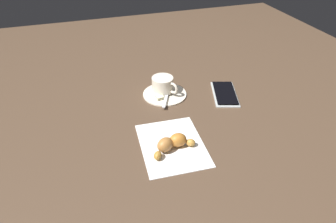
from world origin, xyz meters
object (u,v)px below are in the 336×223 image
at_px(napkin, 172,145).
at_px(cell_phone, 225,94).
at_px(teaspoon, 167,92).
at_px(sugar_packet, 157,94).
at_px(espresso_cup, 163,84).
at_px(saucer, 165,94).
at_px(croissant, 172,143).

bearing_deg(napkin, cell_phone, -53.12).
height_order(teaspoon, sugar_packet, teaspoon).
bearing_deg(teaspoon, espresso_cup, 35.70).
distance_m(napkin, cell_phone, 0.29).
bearing_deg(saucer, cell_phone, -107.80).
distance_m(teaspoon, napkin, 0.23).
relative_size(saucer, espresso_cup, 1.62).
xyz_separation_m(espresso_cup, napkin, (-0.24, 0.05, -0.03)).
bearing_deg(sugar_packet, napkin, -12.09).
height_order(sugar_packet, napkin, sugar_packet).
bearing_deg(croissant, teaspoon, -15.27).
distance_m(teaspoon, cell_phone, 0.18).
relative_size(saucer, cell_phone, 0.85).
relative_size(sugar_packet, cell_phone, 0.38).
bearing_deg(napkin, espresso_cup, -11.71).
xyz_separation_m(espresso_cup, cell_phone, (-0.07, -0.18, -0.03)).
bearing_deg(sugar_packet, teaspoon, 84.97).
relative_size(croissant, cell_phone, 0.74).
relative_size(saucer, napkin, 0.69).
bearing_deg(sugar_packet, cell_phone, 70.18).
bearing_deg(espresso_cup, croissant, 167.60).
relative_size(espresso_cup, cell_phone, 0.52).
xyz_separation_m(teaspoon, cell_phone, (-0.05, -0.17, -0.01)).
height_order(saucer, espresso_cup, espresso_cup).
bearing_deg(saucer, croissant, 166.61).
distance_m(saucer, napkin, 0.24).
bearing_deg(teaspoon, napkin, 165.26).
distance_m(teaspoon, sugar_packet, 0.03).
bearing_deg(teaspoon, sugar_packet, 90.36).
bearing_deg(espresso_cup, teaspoon, -144.30).
distance_m(teaspoon, croissant, 0.25).
bearing_deg(teaspoon, cell_phone, -107.11).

